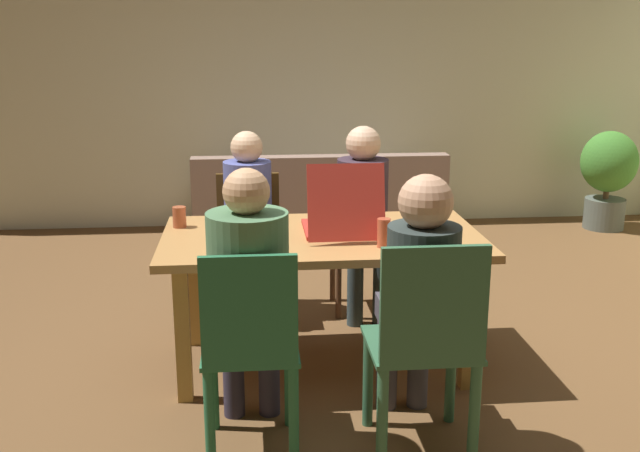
% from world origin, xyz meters
% --- Properties ---
extents(ground_plane, '(20.00, 20.00, 0.00)m').
position_xyz_m(ground_plane, '(0.00, 0.00, 0.00)').
color(ground_plane, brown).
extents(back_wall, '(7.37, 0.12, 2.63)m').
position_xyz_m(back_wall, '(0.00, 3.15, 1.31)').
color(back_wall, beige).
rests_on(back_wall, ground).
extents(dining_table, '(1.66, 0.93, 0.74)m').
position_xyz_m(dining_table, '(0.00, 0.00, 0.65)').
color(dining_table, '#AE7A42').
rests_on(dining_table, ground).
extents(chair_0, '(0.45, 0.43, 0.97)m').
position_xyz_m(chair_0, '(0.34, -0.94, 0.51)').
color(chair_0, '#316240').
rests_on(chair_0, ground).
extents(person_0, '(0.31, 0.54, 1.21)m').
position_xyz_m(person_0, '(0.34, -0.78, 0.71)').
color(person_0, '#423D46').
rests_on(person_0, ground).
extents(chair_1, '(0.43, 0.40, 0.87)m').
position_xyz_m(chair_1, '(-0.38, 0.93, 0.50)').
color(chair_1, '#563B15').
rests_on(chair_1, ground).
extents(person_1, '(0.30, 0.51, 1.17)m').
position_xyz_m(person_1, '(-0.38, 0.79, 0.69)').
color(person_1, '#412E47').
rests_on(person_1, ground).
extents(chair_2, '(0.40, 0.41, 0.94)m').
position_xyz_m(chair_2, '(-0.38, -0.89, 0.51)').
color(chair_2, '#25663F').
rests_on(chair_2, ground).
extents(person_2, '(0.34, 0.51, 1.24)m').
position_xyz_m(person_2, '(-0.38, -0.76, 0.73)').
color(person_2, '#312B3C').
rests_on(person_2, ground).
extents(chair_3, '(0.39, 0.38, 0.87)m').
position_xyz_m(chair_3, '(0.34, 0.90, 0.50)').
color(chair_3, brown).
rests_on(chair_3, ground).
extents(person_3, '(0.32, 0.49, 1.20)m').
position_xyz_m(person_3, '(0.34, 0.77, 0.71)').
color(person_3, '#314042').
rests_on(person_3, ground).
extents(pizza_box_0, '(0.39, 0.49, 0.40)m').
position_xyz_m(pizza_box_0, '(0.10, 0.02, 0.79)').
color(pizza_box_0, '#B52D23').
rests_on(pizza_box_0, dining_table).
extents(plate_0, '(0.22, 0.22, 0.03)m').
position_xyz_m(plate_0, '(-0.42, 0.05, 0.75)').
color(plate_0, white).
rests_on(plate_0, dining_table).
extents(plate_1, '(0.26, 0.26, 0.03)m').
position_xyz_m(plate_1, '(0.56, 0.12, 0.75)').
color(plate_1, white).
rests_on(plate_1, dining_table).
extents(plate_2, '(0.26, 0.26, 0.01)m').
position_xyz_m(plate_2, '(0.54, -0.17, 0.74)').
color(plate_2, white).
rests_on(plate_2, dining_table).
extents(drinking_glass_0, '(0.07, 0.07, 0.14)m').
position_xyz_m(drinking_glass_0, '(0.28, -0.26, 0.81)').
color(drinking_glass_0, '#B84E32').
rests_on(drinking_glass_0, dining_table).
extents(drinking_glass_1, '(0.07, 0.07, 0.11)m').
position_xyz_m(drinking_glass_1, '(-0.75, 0.22, 0.79)').
color(drinking_glass_1, '#B25331').
rests_on(drinking_glass_1, dining_table).
extents(couch, '(2.04, 0.89, 0.81)m').
position_xyz_m(couch, '(0.19, 2.35, 0.28)').
color(couch, '#8A6F60').
rests_on(couch, ground).
extents(potted_plant, '(0.50, 0.50, 0.90)m').
position_xyz_m(potted_plant, '(2.87, 2.63, 0.52)').
color(potted_plant, '#545C53').
rests_on(potted_plant, ground).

